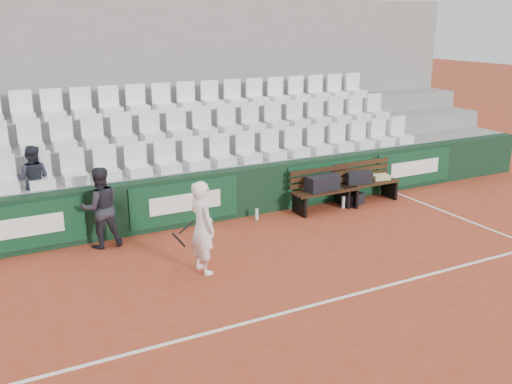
% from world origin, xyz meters
% --- Properties ---
extents(ground, '(80.00, 80.00, 0.00)m').
position_xyz_m(ground, '(0.00, 0.00, 0.00)').
color(ground, '#A84025').
rests_on(ground, ground).
extents(court_baseline, '(18.00, 0.06, 0.01)m').
position_xyz_m(court_baseline, '(0.00, 0.00, 0.00)').
color(court_baseline, white).
rests_on(court_baseline, ground).
extents(back_barrier, '(18.00, 0.34, 1.00)m').
position_xyz_m(back_barrier, '(0.07, 3.99, 0.50)').
color(back_barrier, black).
rests_on(back_barrier, ground).
extents(grandstand_tier_front, '(18.00, 0.95, 1.00)m').
position_xyz_m(grandstand_tier_front, '(0.00, 4.62, 0.50)').
color(grandstand_tier_front, gray).
rests_on(grandstand_tier_front, ground).
extents(grandstand_tier_mid, '(18.00, 0.95, 1.45)m').
position_xyz_m(grandstand_tier_mid, '(0.00, 5.58, 0.72)').
color(grandstand_tier_mid, gray).
rests_on(grandstand_tier_mid, ground).
extents(grandstand_tier_back, '(18.00, 0.95, 1.90)m').
position_xyz_m(grandstand_tier_back, '(0.00, 6.53, 0.95)').
color(grandstand_tier_back, gray).
rests_on(grandstand_tier_back, ground).
extents(grandstand_rear_wall, '(18.00, 0.30, 4.40)m').
position_xyz_m(grandstand_rear_wall, '(0.00, 7.15, 2.20)').
color(grandstand_rear_wall, gray).
rests_on(grandstand_rear_wall, ground).
extents(seat_row_front, '(11.90, 0.44, 0.63)m').
position_xyz_m(seat_row_front, '(0.00, 4.45, 1.31)').
color(seat_row_front, silver).
rests_on(seat_row_front, grandstand_tier_front).
extents(seat_row_mid, '(11.90, 0.44, 0.63)m').
position_xyz_m(seat_row_mid, '(0.00, 5.40, 1.77)').
color(seat_row_mid, silver).
rests_on(seat_row_mid, grandstand_tier_mid).
extents(seat_row_back, '(11.90, 0.44, 0.63)m').
position_xyz_m(seat_row_back, '(0.00, 6.35, 2.21)').
color(seat_row_back, white).
rests_on(seat_row_back, grandstand_tier_back).
extents(bench_left, '(1.50, 0.56, 0.45)m').
position_xyz_m(bench_left, '(2.82, 3.45, 0.23)').
color(bench_left, black).
rests_on(bench_left, ground).
extents(bench_right, '(1.50, 0.56, 0.45)m').
position_xyz_m(bench_right, '(3.97, 3.53, 0.23)').
color(bench_right, '#351F0F').
rests_on(bench_right, ground).
extents(sports_bag_left, '(0.75, 0.37, 0.31)m').
position_xyz_m(sports_bag_left, '(2.75, 3.48, 0.61)').
color(sports_bag_left, black).
rests_on(sports_bag_left, bench_left).
extents(sports_bag_right, '(0.60, 0.39, 0.26)m').
position_xyz_m(sports_bag_right, '(3.75, 3.55, 0.58)').
color(sports_bag_right, black).
rests_on(sports_bag_right, bench_right).
extents(towel, '(0.43, 0.35, 0.11)m').
position_xyz_m(towel, '(4.39, 3.58, 0.50)').
color(towel, '#D4CA89').
rests_on(towel, bench_right).
extents(sports_bag_ground, '(0.46, 0.33, 0.26)m').
position_xyz_m(sports_bag_ground, '(3.60, 3.48, 0.13)').
color(sports_bag_ground, black).
rests_on(sports_bag_ground, ground).
extents(water_bottle_near, '(0.07, 0.07, 0.23)m').
position_xyz_m(water_bottle_near, '(1.24, 3.59, 0.12)').
color(water_bottle_near, silver).
rests_on(water_bottle_near, ground).
extents(water_bottle_far, '(0.07, 0.07, 0.26)m').
position_xyz_m(water_bottle_far, '(3.24, 3.39, 0.13)').
color(water_bottle_far, silver).
rests_on(water_bottle_far, ground).
extents(tennis_player, '(0.72, 0.61, 1.52)m').
position_xyz_m(tennis_player, '(-0.68, 1.79, 0.76)').
color(tennis_player, white).
rests_on(tennis_player, ground).
extents(ball_kid, '(0.72, 0.56, 1.46)m').
position_xyz_m(ball_kid, '(-1.86, 3.61, 0.73)').
color(ball_kid, '#21212A').
rests_on(ball_kid, ground).
extents(spectator_c, '(0.74, 0.67, 1.23)m').
position_xyz_m(spectator_c, '(-2.82, 4.50, 1.61)').
color(spectator_c, '#1E222E').
rests_on(spectator_c, grandstand_tier_front).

